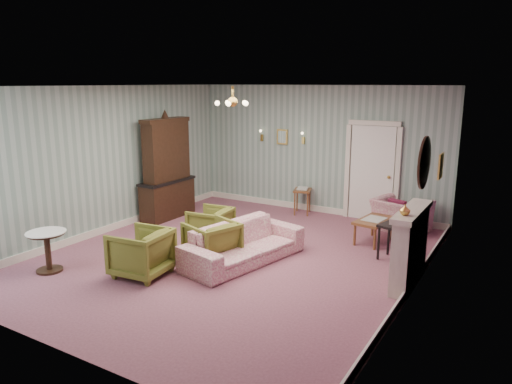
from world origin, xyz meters
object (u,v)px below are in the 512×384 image
Objects in this scene: dresser at (166,166)px; fireplace at (410,247)px; wingback_chair at (402,210)px; side_table_black at (392,242)px; olive_chair_c at (211,223)px; olive_chair_b at (212,240)px; pedestal_table at (48,251)px; sofa_chintz at (244,237)px; olive_chair_a at (141,250)px; coffee_table at (374,231)px.

dresser reaches higher than fireplace.
wingback_chair is 0.43× the size of dresser.
olive_chair_c is at bearing -166.16° from side_table_black.
olive_chair_b is 1.17× the size of pedestal_table.
olive_chair_c is 1.09× the size of pedestal_table.
olive_chair_b reaches higher than side_table_black.
sofa_chintz reaches higher than olive_chair_b.
sofa_chintz is (1.06, 1.31, 0.03)m from olive_chair_a.
olive_chair_a is 3.41m from dresser.
wingback_chair is 1.78m from side_table_black.
olive_chair_c is 1.16× the size of side_table_black.
fireplace reaches higher than side_table_black.
dresser reaches higher than side_table_black.
olive_chair_b is at bearing 142.72° from olive_chair_a.
dresser reaches higher than coffee_table.
sofa_chintz is 2.20× the size of wingback_chair.
pedestal_table is (-4.29, -5.06, -0.11)m from wingback_chair.
side_table_black is 0.93× the size of pedestal_table.
olive_chair_b reaches higher than coffee_table.
side_table_black is at bearing 35.83° from pedestal_table.
pedestal_table is (-1.39, -0.64, -0.08)m from olive_chair_a.
sofa_chintz is 3.34m from dresser.
olive_chair_c is 0.72× the size of wingback_chair.
olive_chair_c is 2.86m from pedestal_table.
wingback_chair is (2.28, 3.39, 0.05)m from olive_chair_b.
olive_chair_b reaches higher than pedestal_table.
sofa_chintz is (1.09, -0.56, 0.07)m from olive_chair_c.
coffee_table is (2.03, 2.38, -0.16)m from olive_chair_b.
dresser is (-1.85, 2.76, 0.76)m from olive_chair_a.
fireplace is at bearing 25.91° from pedestal_table.
olive_chair_c is 0.52× the size of fireplace.
olive_chair_c is at bearing 179.08° from fireplace.
pedestal_table is at bearing -31.52° from olive_chair_b.
olive_chair_a is 1.69m from sofa_chintz.
sofa_chintz is 2.63m from coffee_table.
side_table_black is at bearing -53.50° from coffee_table.
olive_chair_c is 3.32m from side_table_black.
olive_chair_a is 0.58× the size of fireplace.
side_table_black reaches higher than coffee_table.
olive_chair_c is at bearing -25.73° from dresser.
coffee_table is (1.58, 2.10, -0.21)m from sofa_chintz.
olive_chair_b is at bearing 134.68° from sofa_chintz.
olive_chair_a reaches higher than olive_chair_c.
olive_chair_a is at bearing -153.66° from fireplace.
dresser reaches higher than wingback_chair.
olive_chair_a is 4.16m from side_table_black.
olive_chair_a is 0.91× the size of coffee_table.
fireplace is at bearing 123.06° from wingback_chair.
olive_chair_c is 0.81× the size of coffee_table.
olive_chair_b is 4.09m from wingback_chair.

